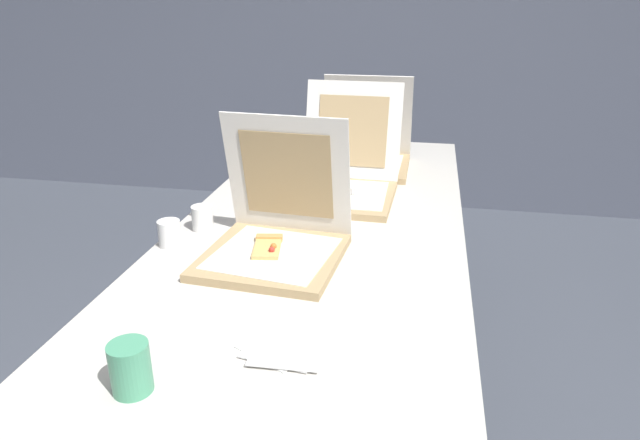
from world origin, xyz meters
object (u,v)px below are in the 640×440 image
object	(u,v)px
pizza_box_back	(365,154)
cup_white_far	(279,173)
napkin_pile	(286,345)
pizza_box_front	(276,238)
pizza_box_middle	(344,181)
cup_printed_front	(130,368)
cup_white_near_center	(202,218)
table	(323,235)
cup_white_near_left	(169,233)

from	to	relation	value
pizza_box_back	cup_white_far	size ratio (longest dim) A/B	4.83
napkin_pile	pizza_box_front	bearing A→B (deg)	107.54
pizza_box_middle	cup_printed_front	size ratio (longest dim) A/B	4.73
pizza_box_back	cup_printed_front	size ratio (longest dim) A/B	3.74
pizza_box_back	cup_white_near_center	bearing A→B (deg)	-118.25
pizza_box_back	cup_white_far	distance (m)	0.38
pizza_box_middle	cup_printed_front	bearing A→B (deg)	-99.15
table	pizza_box_middle	world-z (taller)	pizza_box_middle
table	napkin_pile	distance (m)	0.68
cup_white_far	cup_white_near_center	xyz separation A→B (m)	(-0.11, -0.47, 0.00)
cup_white_near_center	table	bearing A→B (deg)	23.62
pizza_box_front	cup_printed_front	size ratio (longest dim) A/B	3.97
pizza_box_front	cup_printed_front	distance (m)	0.58
pizza_box_middle	table	bearing A→B (deg)	-95.32
cup_white_far	cup_printed_front	distance (m)	1.18
cup_printed_front	cup_white_near_left	bearing A→B (deg)	108.72
table	cup_white_near_center	world-z (taller)	cup_white_near_center
table	pizza_box_middle	xyz separation A→B (m)	(0.03, 0.23, 0.10)
table	cup_white_far	distance (m)	0.41
table	cup_white_near_center	size ratio (longest dim) A/B	28.01
table	cup_white_near_left	xyz separation A→B (m)	(-0.38, -0.27, 0.09)
cup_white_far	napkin_pile	world-z (taller)	cup_white_far
cup_printed_front	table	bearing A→B (deg)	78.09
pizza_box_front	pizza_box_middle	distance (m)	0.52
table	cup_printed_front	bearing A→B (deg)	-101.91
pizza_box_back	cup_printed_front	world-z (taller)	pizza_box_back
cup_white_near_left	napkin_pile	xyz separation A→B (m)	(0.43, -0.41, -0.03)
cup_white_near_center	cup_white_near_left	bearing A→B (deg)	-110.34
table	napkin_pile	bearing A→B (deg)	-85.63
cup_white_near_center	napkin_pile	distance (m)	0.65
pizza_box_middle	cup_white_near_left	world-z (taller)	pizza_box_middle
pizza_box_front	cup_white_far	xyz separation A→B (m)	(-0.15, 0.60, -0.02)
pizza_box_middle	cup_white_near_center	world-z (taller)	pizza_box_middle
table	cup_white_near_left	size ratio (longest dim) A/B	28.01
pizza_box_middle	napkin_pile	world-z (taller)	pizza_box_middle
pizza_box_middle	cup_white_near_left	bearing A→B (deg)	-127.36
pizza_box_front	cup_printed_front	xyz separation A→B (m)	(-0.10, -0.57, -0.01)
cup_white_far	cup_white_near_center	size ratio (longest dim) A/B	1.00
pizza_box_front	cup_printed_front	bearing A→B (deg)	-95.98
cup_white_near_center	cup_printed_front	world-z (taller)	cup_printed_front
pizza_box_middle	napkin_pile	size ratio (longest dim) A/B	2.44
pizza_box_middle	cup_printed_front	distance (m)	1.10
pizza_box_front	pizza_box_back	size ratio (longest dim) A/B	1.06
pizza_box_back	cup_white_near_center	xyz separation A→B (m)	(-0.39, -0.72, -0.02)
pizza_box_middle	cup_white_near_center	xyz separation A→B (m)	(-0.36, -0.37, -0.02)
cup_white_far	table	bearing A→B (deg)	-55.49
pizza_box_middle	cup_white_near_left	size ratio (longest dim) A/B	6.10
pizza_box_back	napkin_pile	distance (m)	1.25
cup_white_near_left	cup_white_near_center	bearing A→B (deg)	69.66
table	cup_white_far	bearing A→B (deg)	124.51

